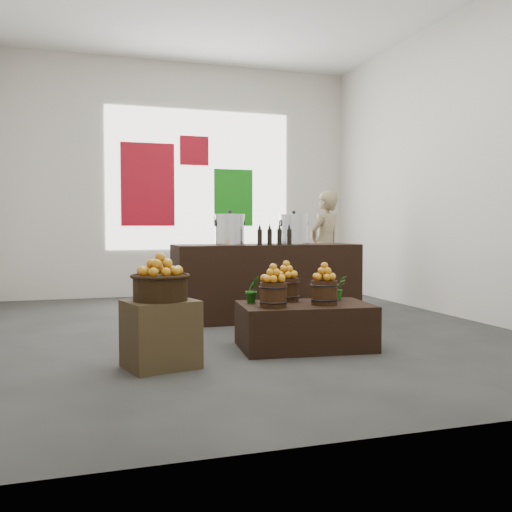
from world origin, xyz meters
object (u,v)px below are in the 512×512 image
object	(u,v)px
display_table	(305,326)
stock_pot_center	(294,230)
counter	(266,282)
crate	(161,334)
shopper	(325,247)
stock_pot_left	(230,230)
wicker_basket	(160,288)

from	to	relation	value
display_table	stock_pot_center	distance (m)	2.07
counter	display_table	bearing A→B (deg)	-95.64
stock_pot_center	crate	bearing A→B (deg)	-133.93
display_table	shopper	xyz separation A→B (m)	(1.58, 2.98, 0.65)
crate	stock_pot_center	bearing A→B (deg)	46.07
display_table	shopper	world-z (taller)	shopper
stock_pot_left	display_table	bearing A→B (deg)	-80.95
crate	display_table	size ratio (longest dim) A/B	0.45
shopper	display_table	bearing A→B (deg)	33.74
stock_pot_center	stock_pot_left	bearing A→B (deg)	179.24
crate	counter	bearing A→B (deg)	51.92
display_table	stock_pot_center	bearing A→B (deg)	78.13
stock_pot_left	crate	bearing A→B (deg)	-118.98
wicker_basket	stock_pot_center	world-z (taller)	stock_pot_center
wicker_basket	counter	world-z (taller)	counter
counter	stock_pot_center	bearing A→B (deg)	-0.00
display_table	stock_pot_left	bearing A→B (deg)	105.17
display_table	shopper	bearing A→B (deg)	68.28
wicker_basket	counter	size ratio (longest dim) A/B	0.19
stock_pot_center	shopper	distance (m)	1.60
wicker_basket	shopper	size ratio (longest dim) A/B	0.26
counter	shopper	bearing A→B (deg)	42.14
wicker_basket	stock_pot_center	bearing A→B (deg)	46.07
wicker_basket	stock_pot_center	size ratio (longest dim) A/B	1.25
crate	stock_pot_center	distance (m)	3.05
wicker_basket	display_table	world-z (taller)	wicker_basket
shopper	stock_pot_left	bearing A→B (deg)	4.57
display_table	counter	distance (m)	1.80
stock_pot_center	shopper	bearing A→B (deg)	50.54
display_table	wicker_basket	bearing A→B (deg)	-160.67
stock_pot_center	wicker_basket	bearing A→B (deg)	-133.93
crate	stock_pot_left	bearing A→B (deg)	61.02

